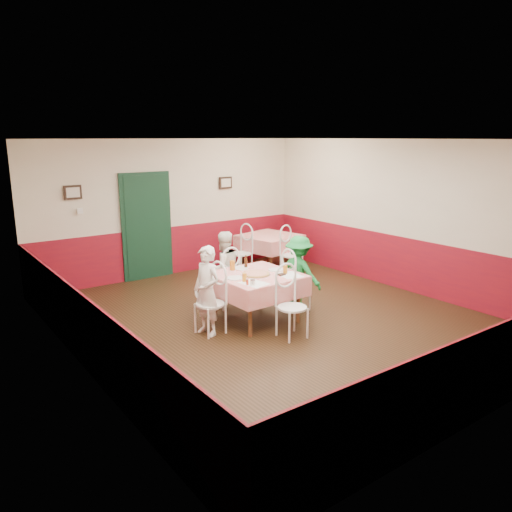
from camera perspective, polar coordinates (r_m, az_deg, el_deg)
floor at (r=8.00m, az=2.24°, el=-7.29°), size 7.00×7.00×0.00m
ceiling at (r=7.48m, az=2.44°, el=13.20°), size 7.00×7.00×0.00m
back_wall at (r=10.55m, az=-9.59°, el=5.47°), size 6.00×0.10×2.80m
front_wall at (r=5.41m, az=26.03°, el=-3.31°), size 6.00×0.10×2.80m
left_wall at (r=6.26m, az=-19.76°, el=-0.59°), size 0.10×7.00×2.80m
right_wall at (r=9.74m, az=16.35°, el=4.46°), size 0.10×7.00×2.80m
wainscot_back at (r=10.70m, az=-9.37°, el=0.68°), size 6.00×0.03×1.00m
wainscot_front at (r=5.72m, az=24.95°, el=-11.95°), size 6.00×0.03×1.00m
wainscot_left at (r=6.53m, az=-19.01°, el=-8.26°), size 0.03×7.00×1.00m
wainscot_right at (r=9.91m, az=15.96°, el=-0.69°), size 0.03×7.00×1.00m
door at (r=10.31m, az=-12.37°, el=3.19°), size 0.96×0.06×2.10m
picture_left at (r=9.73m, az=-20.21°, el=6.84°), size 0.32×0.03×0.26m
picture_right at (r=11.09m, az=-3.50°, el=8.35°), size 0.32×0.03×0.26m
thermostat at (r=9.80m, az=-19.48°, el=4.88°), size 0.10×0.03×0.10m
main_table at (r=7.84m, az=0.00°, el=-4.80°), size 1.25×1.25×0.77m
second_table at (r=10.90m, az=1.54°, el=0.42°), size 1.31×1.31×0.77m
chair_left at (r=7.36m, az=-5.27°, el=-5.49°), size 0.46×0.46×0.90m
chair_right at (r=8.34m, az=4.63°, el=-3.18°), size 0.42×0.42×0.90m
chair_far at (r=8.48m, az=-3.52°, el=-2.88°), size 0.44×0.44×0.90m
chair_near at (r=7.20m, az=4.16°, el=-5.90°), size 0.45×0.45×0.90m
chair_second_a at (r=10.45m, az=-1.72°, el=0.28°), size 0.49×0.49×0.90m
chair_second_b at (r=10.31m, az=4.08°, el=0.07°), size 0.49×0.49×0.90m
pizza at (r=7.70m, az=0.00°, el=-2.06°), size 0.43×0.43×0.03m
plate_left at (r=7.50m, az=-2.44°, el=-2.53°), size 0.26×0.26×0.01m
plate_right at (r=7.97m, az=2.30°, el=-1.57°), size 0.26×0.26×0.01m
plate_far at (r=8.05m, az=-1.77°, el=-1.41°), size 0.26×0.26×0.01m
glass_a at (r=7.32m, az=-1.33°, el=-2.48°), size 0.07×0.07×0.12m
glass_b at (r=7.77m, az=3.36°, el=-1.55°), size 0.07×0.07×0.13m
glass_c at (r=7.96m, az=-2.72°, el=-1.08°), size 0.09×0.09×0.15m
beer_bottle at (r=8.08m, az=-1.17°, el=-0.70°), size 0.05×0.05×0.19m
shaker_a at (r=7.15m, az=-0.54°, el=-3.02°), size 0.04×0.04×0.09m
shaker_b at (r=7.15m, az=-0.25°, el=-3.03°), size 0.04×0.04×0.09m
shaker_c at (r=7.16m, az=-1.00°, el=-2.99°), size 0.04×0.04×0.09m
menu_left at (r=7.26m, az=-0.25°, el=-3.13°), size 0.36×0.44×0.00m
menu_right at (r=7.70m, az=3.88°, el=-2.18°), size 0.37×0.45×0.00m
wallet at (r=7.69m, az=2.93°, el=-2.11°), size 0.11×0.09×0.02m
diner_left at (r=7.27m, az=-5.64°, el=-3.99°), size 0.41×0.54×1.32m
diner_far at (r=8.47m, az=-3.73°, el=-1.51°), size 0.67×0.54×1.30m
diner_right at (r=8.33m, az=4.91°, el=-1.94°), size 0.67×0.91×1.26m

